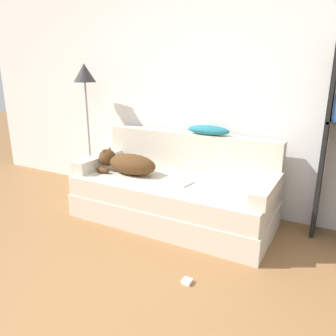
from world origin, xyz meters
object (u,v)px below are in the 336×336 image
object	(u,v)px
laptop	(177,181)
throw_pillow	(208,130)
dog	(127,163)
couch	(172,200)
floor_lamp	(85,87)
power_adapter	(187,281)

from	to	relation	value
laptop	throw_pillow	distance (m)	0.65
dog	laptop	bearing A→B (deg)	-0.06
couch	laptop	xyz separation A→B (m)	(0.07, -0.05, 0.24)
dog	floor_lamp	world-z (taller)	floor_lamp
dog	power_adapter	world-z (taller)	dog
couch	power_adapter	size ratio (longest dim) A/B	30.02
dog	laptop	distance (m)	0.61
floor_lamp	dog	bearing A→B (deg)	-22.47
power_adapter	laptop	bearing A→B (deg)	122.15
laptop	throw_pillow	world-z (taller)	throw_pillow
laptop	couch	bearing A→B (deg)	153.43
couch	dog	bearing A→B (deg)	-174.41
dog	power_adapter	size ratio (longest dim) A/B	10.42
dog	floor_lamp	xyz separation A→B (m)	(-0.84, 0.35, 0.76)
couch	floor_lamp	size ratio (longest dim) A/B	1.28
throw_pillow	floor_lamp	world-z (taller)	floor_lamp
floor_lamp	power_adapter	bearing A→B (deg)	-31.21
throw_pillow	floor_lamp	size ratio (longest dim) A/B	0.29
dog	throw_pillow	world-z (taller)	throw_pillow
laptop	power_adapter	size ratio (longest dim) A/B	4.84
couch	laptop	world-z (taller)	laptop
dog	power_adapter	distance (m)	1.52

